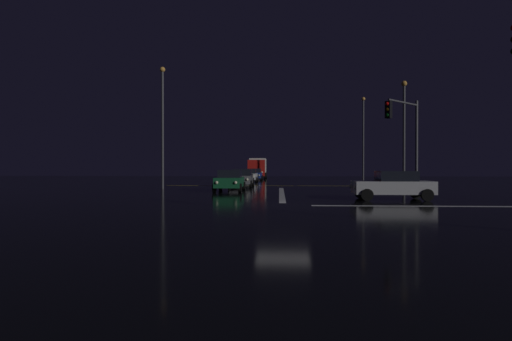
# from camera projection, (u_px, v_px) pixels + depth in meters

# --- Properties ---
(ground) EXTENTS (120.00, 120.00, 0.10)m
(ground) POSITION_uv_depth(u_px,v_px,m) (283.00, 206.00, 19.33)
(ground) COLOR black
(stop_line_north) EXTENTS (0.35, 14.75, 0.01)m
(stop_line_north) POSITION_uv_depth(u_px,v_px,m) (282.00, 194.00, 27.91)
(stop_line_north) COLOR white
(stop_line_north) RESTS_ON ground
(centre_line_ns) EXTENTS (22.00, 0.15, 0.01)m
(centre_line_ns) POSITION_uv_depth(u_px,v_px,m) (281.00, 186.00, 39.49)
(centre_line_ns) COLOR yellow
(centre_line_ns) RESTS_ON ground
(crosswalk_bar_east) EXTENTS (14.75, 0.40, 0.01)m
(crosswalk_bar_east) POSITION_uv_depth(u_px,v_px,m) (475.00, 206.00, 18.84)
(crosswalk_bar_east) COLOR white
(crosswalk_bar_east) RESTS_ON ground
(sedan_green) EXTENTS (2.02, 4.33, 1.57)m
(sedan_green) POSITION_uv_depth(u_px,v_px,m) (230.00, 180.00, 30.55)
(sedan_green) COLOR #14512D
(sedan_green) RESTS_ON ground
(sedan_gray) EXTENTS (2.02, 4.33, 1.57)m
(sedan_gray) POSITION_uv_depth(u_px,v_px,m) (242.00, 178.00, 37.22)
(sedan_gray) COLOR slate
(sedan_gray) RESTS_ON ground
(sedan_black) EXTENTS (2.02, 4.33, 1.57)m
(sedan_black) POSITION_uv_depth(u_px,v_px,m) (243.00, 176.00, 43.08)
(sedan_black) COLOR black
(sedan_black) RESTS_ON ground
(sedan_white) EXTENTS (2.02, 4.33, 1.57)m
(sedan_white) POSITION_uv_depth(u_px,v_px,m) (249.00, 175.00, 48.80)
(sedan_white) COLOR silver
(sedan_white) RESTS_ON ground
(sedan_blue) EXTENTS (2.02, 4.33, 1.57)m
(sedan_blue) POSITION_uv_depth(u_px,v_px,m) (255.00, 174.00, 55.28)
(sedan_blue) COLOR navy
(sedan_blue) RESTS_ON ground
(box_truck) EXTENTS (2.68, 8.28, 3.08)m
(box_truck) POSITION_uv_depth(u_px,v_px,m) (258.00, 167.00, 63.10)
(box_truck) COLOR red
(box_truck) RESTS_ON ground
(sedan_silver_crossing) EXTENTS (4.33, 2.02, 1.57)m
(sedan_silver_crossing) POSITION_uv_depth(u_px,v_px,m) (393.00, 185.00, 22.67)
(sedan_silver_crossing) COLOR #B7B7BC
(sedan_silver_crossing) RESTS_ON ground
(traffic_signal_ne) EXTENTS (2.81, 2.81, 6.21)m
(traffic_signal_ne) POSITION_uv_depth(u_px,v_px,m) (405.00, 129.00, 26.76)
(traffic_signal_ne) COLOR #4C4C51
(traffic_signal_ne) RESTS_ON ground
(streetlamp_right_far) EXTENTS (0.44, 0.44, 10.00)m
(streetlamp_right_far) POSITION_uv_depth(u_px,v_px,m) (363.00, 134.00, 48.88)
(streetlamp_right_far) COLOR #424247
(streetlamp_right_far) RESTS_ON ground
(streetlamp_left_near) EXTENTS (0.44, 0.44, 9.96)m
(streetlamp_left_near) POSITION_uv_depth(u_px,v_px,m) (163.00, 119.00, 33.99)
(streetlamp_left_near) COLOR #424247
(streetlamp_left_near) RESTS_ON ground
(streetlamp_right_near) EXTENTS (0.44, 0.44, 8.60)m
(streetlamp_right_near) POSITION_uv_depth(u_px,v_px,m) (404.00, 127.00, 32.92)
(streetlamp_right_near) COLOR #424247
(streetlamp_right_near) RESTS_ON ground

